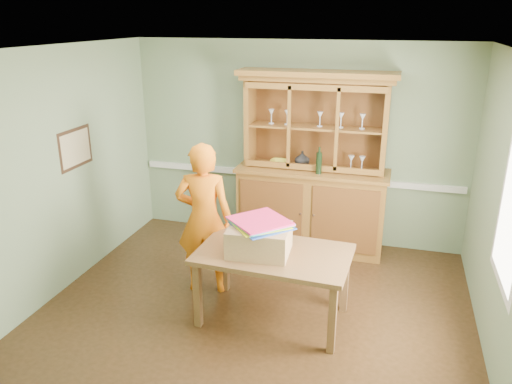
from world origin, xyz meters
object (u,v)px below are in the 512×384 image
(dining_table, at_px, (274,260))
(cardboard_box, at_px, (259,240))
(person, at_px, (204,219))
(china_hutch, at_px, (312,189))

(dining_table, xyz_separation_m, cardboard_box, (-0.13, -0.05, 0.23))
(cardboard_box, bearing_deg, person, 150.50)
(person, bearing_deg, cardboard_box, 139.36)
(dining_table, height_order, person, person)
(china_hutch, height_order, dining_table, china_hutch)
(china_hutch, bearing_deg, cardboard_box, -96.01)
(dining_table, xyz_separation_m, person, (-0.89, 0.37, 0.20))
(dining_table, distance_m, cardboard_box, 0.27)
(dining_table, bearing_deg, person, 159.62)
(person, bearing_deg, dining_table, 146.05)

